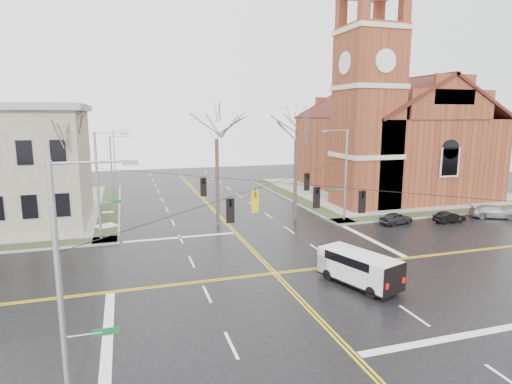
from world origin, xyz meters
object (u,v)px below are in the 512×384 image
object	(u,v)px
signal_pole_nw	(100,183)
parked_car_b	(449,217)
signal_pole_sw	(66,290)
parked_car_a	(396,218)
streetlight_north_b	(115,152)
parked_car_c	(493,212)
streetlight_north_a	(113,166)
tree_nw_near	(217,133)
tree_nw_far	(72,137)
cargo_van	(356,266)
tree_ne	(296,134)
church	(386,130)
signal_pole_ne	(344,172)

from	to	relation	value
signal_pole_nw	parked_car_b	world-z (taller)	signal_pole_nw
signal_pole_sw	parked_car_a	distance (m)	34.17
streetlight_north_b	parked_car_c	size ratio (longest dim) A/B	1.79
streetlight_north_a	tree_nw_near	world-z (taller)	tree_nw_near
streetlight_north_a	streetlight_north_b	size ratio (longest dim) A/B	1.00
signal_pole_sw	streetlight_north_a	distance (m)	39.51
parked_car_a	tree_nw_far	size ratio (longest dim) A/B	0.29
signal_pole_sw	tree_nw_far	size ratio (longest dim) A/B	0.75
cargo_van	parked_car_a	world-z (taller)	cargo_van
tree_ne	streetlight_north_a	bearing A→B (deg)	140.30
signal_pole_nw	tree_nw_far	world-z (taller)	tree_nw_far
signal_pole_nw	parked_car_c	xyz separation A→B (m)	(38.19, -3.31, -4.30)
cargo_van	tree_ne	xyz separation A→B (m)	(2.70, 16.63, 7.44)
parked_car_c	tree_nw_far	size ratio (longest dim) A/B	0.37
church	tree_nw_far	distance (m)	39.70
cargo_van	signal_pole_nw	bearing A→B (deg)	117.38
streetlight_north_b	cargo_van	xyz separation A→B (m)	(14.90, -51.24, -3.27)
church	parked_car_b	bearing A→B (deg)	-101.89
parked_car_b	tree_ne	xyz separation A→B (m)	(-14.27, 5.45, 8.11)
parked_car_a	parked_car_c	bearing A→B (deg)	-104.45
signal_pole_ne	parked_car_c	bearing A→B (deg)	-12.03
signal_pole_ne	parked_car_b	world-z (taller)	signal_pole_ne
signal_pole_ne	signal_pole_sw	distance (m)	32.28
streetlight_north_a	cargo_van	bearing A→B (deg)	-64.49
parked_car_c	tree_ne	size ratio (longest dim) A/B	0.37
signal_pole_sw	parked_car_c	size ratio (longest dim) A/B	2.02
parked_car_c	tree_nw_near	xyz separation A→B (m)	(-27.73, 5.84, 8.18)
streetlight_north_b	parked_car_a	distance (m)	47.34
church	tree_ne	xyz separation A→B (m)	(-17.82, -11.40, 0.21)
parked_car_a	signal_pole_sw	bearing A→B (deg)	116.20
signal_pole_ne	signal_pole_sw	bearing A→B (deg)	-134.55
tree_nw_near	church	bearing A→B (deg)	22.77
streetlight_north_b	parked_car_c	world-z (taller)	streetlight_north_b
streetlight_north_b	tree_ne	distance (m)	39.06
streetlight_north_a	cargo_van	size ratio (longest dim) A/B	1.40
tree_nw_near	tree_nw_far	bearing A→B (deg)	179.23
parked_car_c	tree_ne	xyz separation A→B (m)	(-19.93, 5.20, 8.00)
tree_nw_near	signal_pole_ne	bearing A→B (deg)	-11.71
streetlight_north_b	tree_ne	xyz separation A→B (m)	(17.60, -34.61, 4.18)
church	tree_nw_far	bearing A→B (deg)	-164.53
parked_car_a	cargo_van	bearing A→B (deg)	125.77
signal_pole_ne	tree_nw_near	world-z (taller)	tree_nw_near
cargo_van	tree_ne	size ratio (longest dim) A/B	0.48
cargo_van	streetlight_north_b	bearing A→B (deg)	87.02
tree_nw_far	signal_pole_sw	bearing A→B (deg)	-85.15
signal_pole_nw	signal_pole_sw	world-z (taller)	same
parked_car_a	signal_pole_ne	bearing A→B (deg)	48.70
parked_car_b	tree_nw_near	xyz separation A→B (m)	(-22.08, 6.08, 8.29)
parked_car_a	parked_car_c	world-z (taller)	parked_car_c
streetlight_north_b	parked_car_c	xyz separation A→B (m)	(37.53, -39.81, -3.82)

